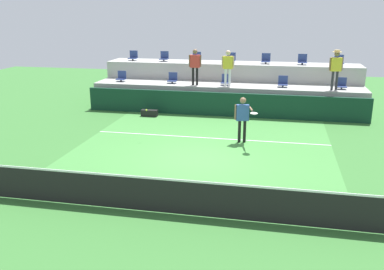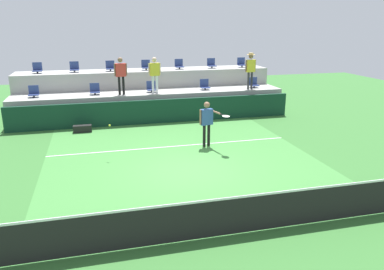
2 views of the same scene
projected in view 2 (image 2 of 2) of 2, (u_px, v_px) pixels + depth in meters
The scene contains 25 objects.
ground_plane at pixel (188, 170), 12.08m from camera, with size 40.00×40.00×0.00m, color #336B2D.
court_inner_paint at pixel (181, 159), 13.00m from camera, with size 9.00×10.00×0.01m, color #3D7F38.
court_service_line at pixel (172, 146), 14.30m from camera, with size 9.00×0.06×0.00m, color white.
tennis_net at pixel (232, 215), 8.22m from camera, with size 10.48×0.08×1.07m.
sponsor_backboard at pixel (156, 111), 17.49m from camera, with size 13.00×0.16×1.10m, color #0F3323.
seating_tier_lower at pixel (152, 104), 18.67m from camera, with size 13.00×1.80×1.25m, color #9E9E99.
seating_tier_upper at pixel (147, 90), 20.22m from camera, with size 13.00×1.80×2.10m, color #9E9E99.
stadium_chair_lower_far_left at pixel (34, 92), 17.09m from camera, with size 0.44×0.40×0.52m.
stadium_chair_lower_left at pixel (95, 90), 17.73m from camera, with size 0.44×0.40×0.52m.
stadium_chair_lower_center at pixel (151, 87), 18.37m from camera, with size 0.44×0.40×0.52m.
stadium_chair_lower_right at pixel (205, 85), 19.01m from camera, with size 0.44×0.40×0.52m.
stadium_chair_lower_far_right at pixel (254, 83), 19.65m from camera, with size 0.44×0.40×0.52m.
stadium_chair_upper_far_left at pixel (37, 69), 18.53m from camera, with size 0.44×0.40×0.52m.
stadium_chair_upper_left at pixel (74, 68), 18.94m from camera, with size 0.44×0.40×0.52m.
stadium_chair_upper_mid_left at pixel (110, 67), 19.36m from camera, with size 0.44×0.40×0.52m.
stadium_chair_upper_center at pixel (146, 66), 19.80m from camera, with size 0.44×0.40×0.52m.
stadium_chair_upper_mid_right at pixel (179, 65), 20.23m from camera, with size 0.44×0.40×0.52m.
stadium_chair_upper_right at pixel (211, 64), 20.66m from camera, with size 0.44×0.40×0.52m.
stadium_chair_upper_far_right at pixel (242, 63), 21.08m from camera, with size 0.44×0.40×0.52m.
tennis_player at pixel (207, 120), 14.04m from camera, with size 0.92×1.15×1.70m.
spectator_in_grey at pixel (121, 72), 17.43m from camera, with size 0.60×0.26×1.72m.
spectator_leaning_on_rail at pixel (155, 72), 17.81m from camera, with size 0.59×0.24×1.69m.
spectator_with_hat at pixel (251, 67), 18.95m from camera, with size 0.61×0.48×1.79m.
tennis_ball at pixel (110, 125), 12.79m from camera, with size 0.07×0.07×0.07m.
equipment_bag at pixel (82, 129), 16.14m from camera, with size 0.76×0.28×0.30m, color black.
Camera 2 is at (-2.68, -10.94, 4.49)m, focal length 35.59 mm.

